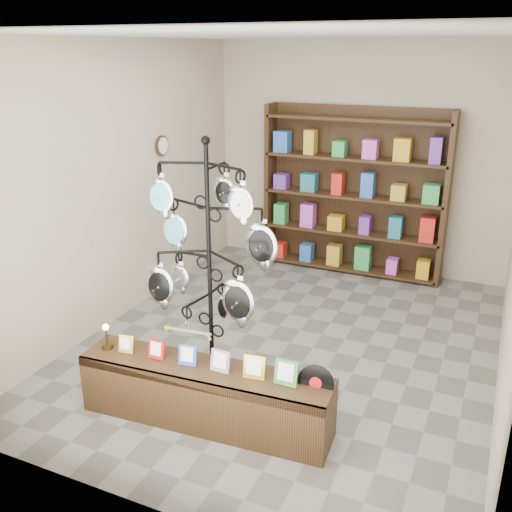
# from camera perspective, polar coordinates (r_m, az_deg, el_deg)

# --- Properties ---
(ground) EXTENTS (5.00, 5.00, 0.00)m
(ground) POSITION_cam_1_polar(r_m,az_deg,el_deg) (6.02, 3.42, -8.66)
(ground) COLOR slate
(ground) RESTS_ON ground
(room_envelope) EXTENTS (5.00, 5.00, 5.00)m
(room_envelope) POSITION_cam_1_polar(r_m,az_deg,el_deg) (5.38, 3.83, 8.88)
(room_envelope) COLOR #BAAD96
(room_envelope) RESTS_ON ground
(display_tree) EXTENTS (1.16, 0.96, 2.26)m
(display_tree) POSITION_cam_1_polar(r_m,az_deg,el_deg) (4.75, -4.73, 0.47)
(display_tree) COLOR black
(display_tree) RESTS_ON ground
(front_shelf) EXTENTS (2.10, 0.56, 0.73)m
(front_shelf) POSITION_cam_1_polar(r_m,az_deg,el_deg) (4.76, -5.10, -13.65)
(front_shelf) COLOR black
(front_shelf) RESTS_ON ground
(back_shelving) EXTENTS (2.42, 0.36, 2.20)m
(back_shelving) POSITION_cam_1_polar(r_m,az_deg,el_deg) (7.70, 9.70, 5.82)
(back_shelving) COLOR black
(back_shelving) RESTS_ON ground
(wall_clocks) EXTENTS (0.03, 0.24, 0.84)m
(wall_clocks) POSITION_cam_1_polar(r_m,az_deg,el_deg) (7.03, -9.24, 8.42)
(wall_clocks) COLOR black
(wall_clocks) RESTS_ON ground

